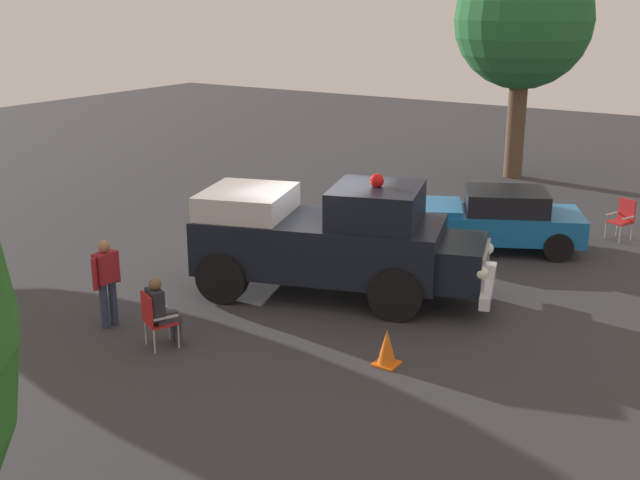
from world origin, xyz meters
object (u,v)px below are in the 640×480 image
spectator_seated (161,309)px  traffic_cone (387,348)px  vintage_fire_truck (331,239)px  classic_hot_rod (490,219)px  spectator_standing (107,277)px  oak_tree_left (523,21)px  lawn_chair_near_truck (154,316)px  lawn_chair_by_car (623,216)px

spectator_seated → traffic_cone: (3.65, 1.46, -0.39)m
vintage_fire_truck → spectator_seated: (-1.12, -3.78, -0.50)m
classic_hot_rod → spectator_seated: (-2.70, -8.52, -0.05)m
classic_hot_rod → traffic_cone: (0.96, -7.06, -0.44)m
spectator_standing → spectator_seated: bearing=-5.2°
spectator_seated → spectator_standing: bearing=174.8°
spectator_standing → vintage_fire_truck: bearing=54.7°
spectator_standing → oak_tree_left: size_ratio=0.23×
lawn_chair_near_truck → spectator_seated: spectator_seated is taller
classic_hot_rod → traffic_cone: classic_hot_rod is taller
lawn_chair_near_truck → traffic_cone: (3.72, 1.58, -0.28)m
spectator_seated → lawn_chair_near_truck: bearing=-117.4°
lawn_chair_by_car → oak_tree_left: 8.63m
spectator_seated → oak_tree_left: size_ratio=0.17×
lawn_chair_near_truck → spectator_seated: (0.06, 0.12, 0.11)m
classic_hot_rod → traffic_cone: bearing=-82.3°
classic_hot_rod → traffic_cone: size_ratio=7.45×
traffic_cone → lawn_chair_by_car: bearing=80.8°
lawn_chair_near_truck → oak_tree_left: oak_tree_left is taller
classic_hot_rod → lawn_chair_by_car: 3.60m
classic_hot_rod → oak_tree_left: size_ratio=0.64×
classic_hot_rod → lawn_chair_near_truck: size_ratio=4.64×
spectator_seated → spectator_standing: 1.49m
vintage_fire_truck → spectator_seated: bearing=-106.5°
vintage_fire_truck → spectator_seated: size_ratio=4.91×
classic_hot_rod → lawn_chair_near_truck: bearing=-107.7°
traffic_cone → vintage_fire_truck: bearing=137.6°
lawn_chair_by_car → lawn_chair_near_truck: bearing=-115.2°
lawn_chair_near_truck → spectator_standing: size_ratio=0.61×
traffic_cone → oak_tree_left: bearing=102.2°
spectator_seated → traffic_cone: size_ratio=2.03×
spectator_standing → traffic_cone: 5.33m
lawn_chair_near_truck → oak_tree_left: size_ratio=0.14×
vintage_fire_truck → lawn_chair_near_truck: (-1.18, -3.90, -0.61)m
spectator_seated → traffic_cone: 3.96m
vintage_fire_truck → classic_hot_rod: bearing=71.6°
lawn_chair_by_car → oak_tree_left: (-4.84, 5.53, 4.52)m
vintage_fire_truck → lawn_chair_near_truck: vintage_fire_truck is taller
vintage_fire_truck → lawn_chair_near_truck: bearing=-106.8°
spectator_seated → spectator_standing: (-1.46, 0.13, 0.27)m
vintage_fire_truck → oak_tree_left: size_ratio=0.86×
oak_tree_left → lawn_chair_near_truck: bearing=-91.5°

